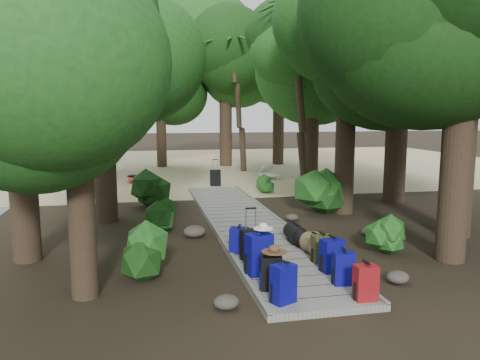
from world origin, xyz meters
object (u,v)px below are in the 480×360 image
object	(u,v)px
backpack_right_c	(332,254)
backpack_left_d	(239,239)
backpack_left_a	(283,281)
backpack_right_a	(366,281)
backpack_right_d	(322,247)
backpack_right_b	(343,266)
suitcase_on_boardwalk	(251,244)
sun_lounger	(270,172)
kayak	(133,177)
backpack_left_b	(271,271)
backpack_left_c	(259,252)
duffel_right_khaki	(316,245)
duffel_right_black	(296,234)
lone_suitcase_on_sand	(215,178)

from	to	relation	value
backpack_right_c	backpack_left_d	bearing A→B (deg)	124.14
backpack_left_a	backpack_right_a	world-z (taller)	backpack_left_a
backpack_right_d	backpack_right_b	bearing A→B (deg)	-95.76
suitcase_on_boardwalk	backpack_right_a	bearing A→B (deg)	-69.80
backpack_left_d	suitcase_on_boardwalk	size ratio (longest dim) A/B	0.95
backpack_right_d	sun_lounger	size ratio (longest dim) A/B	0.34
backpack_left_a	suitcase_on_boardwalk	bearing A→B (deg)	65.40
suitcase_on_boardwalk	kayak	world-z (taller)	suitcase_on_boardwalk
backpack_left_b	backpack_left_c	bearing A→B (deg)	104.37
sun_lounger	backpack_right_c	bearing A→B (deg)	-116.20
backpack_right_a	kayak	distance (m)	15.30
backpack_left_b	backpack_right_c	distance (m)	1.51
backpack_left_a	duffel_right_khaki	bearing A→B (deg)	33.24
backpack_right_c	duffel_right_black	world-z (taller)	backpack_right_c
lone_suitcase_on_sand	sun_lounger	bearing A→B (deg)	30.88
backpack_right_d	kayak	xyz separation A→B (m)	(-3.94, 12.82, -0.23)
backpack_right_a	backpack_right_c	distance (m)	1.38
duffel_right_khaki	suitcase_on_boardwalk	size ratio (longest dim) A/B	1.03
backpack_right_d	duffel_right_black	xyz separation A→B (m)	(-0.06, 1.42, -0.09)
backpack_right_c	kayak	distance (m)	13.97
lone_suitcase_on_sand	kayak	world-z (taller)	lone_suitcase_on_sand
backpack_left_a	backpack_right_c	xyz separation A→B (m)	(1.33, 1.21, -0.00)
lone_suitcase_on_sand	duffel_right_black	bearing A→B (deg)	-87.07
backpack_left_a	backpack_right_c	world-z (taller)	same
kayak	backpack_left_b	bearing A→B (deg)	-74.88
backpack_left_d	duffel_right_khaki	xyz separation A→B (m)	(1.56, -0.49, -0.08)
sun_lounger	duffel_right_khaki	bearing A→B (deg)	-116.69
backpack_left_b	sun_lounger	distance (m)	14.21
backpack_left_d	backpack_right_b	xyz separation A→B (m)	(1.40, -2.20, 0.02)
backpack_right_c	backpack_right_d	bearing A→B (deg)	77.21
backpack_right_d	kayak	world-z (taller)	backpack_right_d
backpack_right_d	suitcase_on_boardwalk	bearing A→B (deg)	161.48
backpack_left_a	backpack_left_c	distance (m)	1.35
duffel_right_khaki	backpack_right_d	bearing A→B (deg)	-108.89
backpack_left_c	backpack_right_c	xyz separation A→B (m)	(1.39, -0.14, -0.08)
backpack_left_b	duffel_right_khaki	size ratio (longest dim) A/B	1.01
backpack_right_a	kayak	bearing A→B (deg)	106.85
kayak	backpack_left_a	bearing A→B (deg)	-75.13
backpack_right_a	backpack_right_b	world-z (taller)	backpack_right_b
backpack_left_b	lone_suitcase_on_sand	world-z (taller)	backpack_left_b
backpack_left_a	sun_lounger	world-z (taller)	backpack_left_a
backpack_left_a	suitcase_on_boardwalk	xyz separation A→B (m)	(-0.01, 2.23, -0.03)
backpack_left_d	backpack_right_a	bearing A→B (deg)	-42.69
backpack_right_a	duffel_right_black	distance (m)	3.40
backpack_left_a	backpack_right_b	xyz separation A→B (m)	(1.26, 0.55, -0.02)
backpack_left_b	backpack_left_d	bearing A→B (deg)	105.38
backpack_right_c	backpack_left_b	bearing A→B (deg)	-164.15
backpack_right_a	kayak	size ratio (longest dim) A/B	0.18
backpack_left_d	backpack_right_b	bearing A→B (deg)	-36.85
backpack_left_c	backpack_right_a	size ratio (longest dim) A/B	1.34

